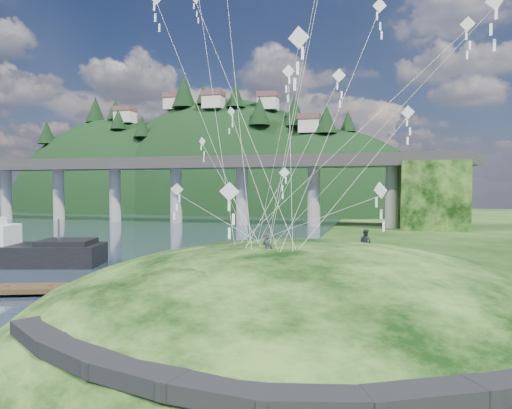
# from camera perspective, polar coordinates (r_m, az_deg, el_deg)

# --- Properties ---
(ground) EXTENTS (320.00, 320.00, 0.00)m
(ground) POSITION_cam_1_polar(r_m,az_deg,el_deg) (28.07, -11.55, -14.83)
(ground) COLOR black
(ground) RESTS_ON ground
(grass_hill) EXTENTS (36.00, 32.00, 13.00)m
(grass_hill) POSITION_cam_1_polar(r_m,az_deg,el_deg) (28.00, 6.06, -18.07)
(grass_hill) COLOR black
(grass_hill) RESTS_ON ground
(footpath) EXTENTS (22.29, 5.84, 0.83)m
(footpath) POSITION_cam_1_polar(r_m,az_deg,el_deg) (16.15, -3.00, -20.08)
(footpath) COLOR black
(footpath) RESTS_ON ground
(bridge) EXTENTS (160.00, 11.00, 15.00)m
(bridge) POSITION_cam_1_polar(r_m,az_deg,el_deg) (101.62, -7.12, 3.08)
(bridge) COLOR #2D2B2B
(bridge) RESTS_ON ground
(far_ridge) EXTENTS (153.00, 70.00, 94.50)m
(far_ridge) POSITION_cam_1_polar(r_m,az_deg,el_deg) (157.15, -5.64, -3.47)
(far_ridge) COLOR black
(far_ridge) RESTS_ON ground
(work_barge) EXTENTS (19.48, 10.07, 6.58)m
(work_barge) POSITION_cam_1_polar(r_m,az_deg,el_deg) (54.02, -28.78, -5.01)
(work_barge) COLOR black
(work_barge) RESTS_ON ground
(wooden_dock) EXTENTS (15.06, 7.31, 1.08)m
(wooden_dock) POSITION_cam_1_polar(r_m,az_deg,el_deg) (37.62, -19.53, -9.76)
(wooden_dock) COLOR #332414
(wooden_dock) RESTS_ON ground
(kite_flyers) EXTENTS (5.83, 5.80, 1.78)m
(kite_flyers) POSITION_cam_1_polar(r_m,az_deg,el_deg) (27.17, 9.93, -3.19)
(kite_flyers) COLOR #252831
(kite_flyers) RESTS_ON ground
(kite_swarm) EXTENTS (18.98, 16.18, 20.66)m
(kite_swarm) POSITION_cam_1_polar(r_m,az_deg,el_deg) (27.37, 4.15, 19.45)
(kite_swarm) COLOR white
(kite_swarm) RESTS_ON ground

